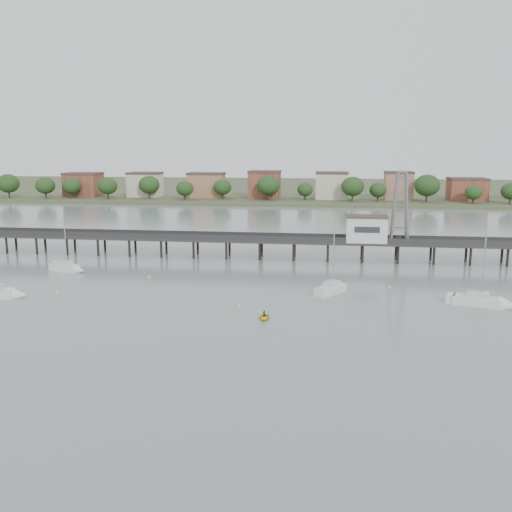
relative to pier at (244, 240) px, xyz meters
The scene contains 13 objects.
ground_plane 60.12m from the pier, 90.00° to the right, with size 500.00×500.00×0.00m, color slate.
pier is the anchor object (origin of this frame).
pier_building 25.16m from the pier, ahead, with size 8.40×5.40×5.30m.
lattice_tower 32.34m from the pier, ahead, with size 3.20×3.20×15.50m.
sailboat_a 48.85m from the pier, 131.87° to the right, with size 8.86×3.39×14.25m.
sailboat_b 35.16m from the pier, 150.20° to the right, with size 7.39×4.06×11.84m.
sailboat_d 51.95m from the pier, 37.60° to the right, with size 9.49×5.41×14.98m.
sailboat_c 32.24m from the pier, 54.13° to the right, with size 6.01×7.42×12.45m.
white_tender 37.01m from the pier, 160.52° to the right, with size 3.25×1.81×1.19m.
yellow_dinghy 43.08m from the pier, 77.78° to the right, with size 2.06×0.60×2.88m, color yellow.
dinghy_occupant 43.08m from the pier, 77.78° to the right, with size 0.36×1.00×0.24m, color black.
mooring_buoys 27.26m from the pier, 85.79° to the right, with size 80.29×17.05×0.39m.
far_shore 179.60m from the pier, 89.89° to the left, with size 500.00×170.00×10.40m.
Camera 1 is at (17.67, -56.01, 23.37)m, focal length 40.00 mm.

